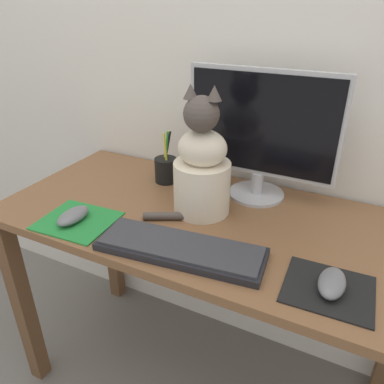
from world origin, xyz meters
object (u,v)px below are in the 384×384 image
at_px(monitor, 261,132).
at_px(keyboard, 181,248).
at_px(computer_mouse_right, 332,283).
at_px(pen_cup, 166,169).
at_px(cat, 202,168).
at_px(computer_mouse_left, 73,216).

height_order(monitor, keyboard, monitor).
distance_m(monitor, computer_mouse_right, 0.48).
relative_size(computer_mouse_right, pen_cup, 0.60).
height_order(computer_mouse_right, pen_cup, pen_cup).
bearing_deg(cat, pen_cup, 139.20).
bearing_deg(monitor, keyboard, -101.16).
bearing_deg(computer_mouse_left, cat, 36.24).
height_order(monitor, cat, monitor).
distance_m(keyboard, computer_mouse_left, 0.33).
relative_size(keyboard, computer_mouse_right, 4.06).
xyz_separation_m(computer_mouse_left, computer_mouse_right, (0.67, 0.03, 0.00)).
distance_m(keyboard, pen_cup, 0.40).
relative_size(computer_mouse_right, cat, 0.29).
relative_size(computer_mouse_left, cat, 0.30).
relative_size(computer_mouse_left, pen_cup, 0.62).
bearing_deg(computer_mouse_right, computer_mouse_left, -177.36).
bearing_deg(cat, keyboard, -85.65).
bearing_deg(monitor, computer_mouse_left, -136.88).
relative_size(cat, pen_cup, 2.09).
bearing_deg(cat, computer_mouse_right, -31.87).
xyz_separation_m(monitor, computer_mouse_right, (0.27, -0.34, -0.18)).
distance_m(cat, pen_cup, 0.24).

